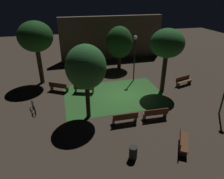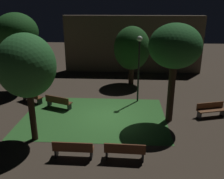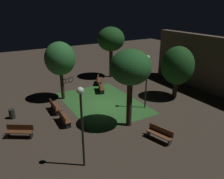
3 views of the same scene
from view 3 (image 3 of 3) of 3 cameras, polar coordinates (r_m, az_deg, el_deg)
name	(u,v)px [view 3 (image 3 of 3)]	position (r m, az deg, el deg)	size (l,w,h in m)	color
ground_plane	(107,106)	(19.53, -1.30, -4.16)	(60.00, 60.00, 0.00)	#3D3328
grass_lawn	(102,103)	(20.12, -2.49, -3.38)	(8.66, 6.07, 0.01)	#2D6028
bench_by_lamp	(55,106)	(18.85, -14.59, -4.25)	(1.81, 0.51, 0.88)	brown
bench_back_row	(64,118)	(16.87, -12.35, -7.18)	(1.81, 0.54, 0.88)	brown
bench_near_trees	(160,133)	(15.00, 12.25, -11.03)	(1.86, 0.96, 0.88)	brown
bench_lawn_edge	(20,131)	(16.17, -22.78, -9.80)	(1.37, 1.78, 0.88)	#512D19
bench_path_side	(101,87)	(22.48, -2.97, 0.63)	(1.85, 1.09, 0.88)	#512D19
bench_corner	(99,80)	(24.73, -3.36, 2.55)	(1.78, 1.36, 0.88)	#512D19
tree_tall_center	(111,40)	(26.28, -0.28, 12.76)	(3.18, 3.18, 5.98)	#38281C
tree_back_right	(130,68)	(14.91, 4.77, 5.50)	(2.85, 2.85, 5.63)	#2D2116
tree_near_wall	(178,66)	(21.15, 16.57, 5.85)	(2.98, 2.98, 4.89)	#2D2116
tree_left_canopy	(60,59)	(20.27, -13.29, 7.69)	(2.72, 2.72, 5.36)	#2D2116
lamp_post_plaza_east	(147,73)	(18.27, 8.99, 4.23)	(0.36, 0.36, 4.58)	black
lamp_post_near_wall	(82,115)	(11.29, -7.87, -6.49)	(0.36, 0.36, 4.64)	black
trash_bin	(12,114)	(18.94, -24.43, -5.75)	(0.45, 0.45, 0.78)	black
bicycle	(67,80)	(25.37, -11.51, 2.31)	(0.48, 1.61, 0.93)	black
building_wall_backdrop	(208,64)	(24.24, 23.60, 6.04)	(13.49, 0.80, 5.52)	brown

